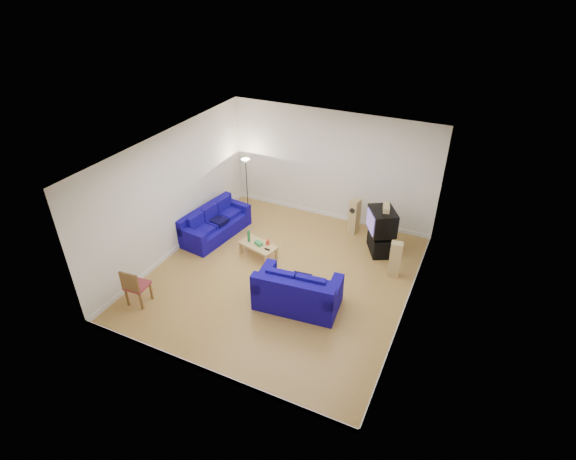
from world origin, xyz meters
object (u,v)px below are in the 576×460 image
at_px(coffee_table, 258,246).
at_px(television, 382,221).
at_px(sofa_three_seat, 214,225).
at_px(sofa_loveseat, 297,294).
at_px(tv_stand, 379,243).

distance_m(coffee_table, television, 3.21).
xyz_separation_m(sofa_three_seat, television, (4.35, 1.14, 0.62)).
bearing_deg(coffee_table, sofa_loveseat, -38.47).
bearing_deg(coffee_table, tv_stand, 29.32).
xyz_separation_m(sofa_three_seat, sofa_loveseat, (3.30, -1.75, 0.05)).
distance_m(tv_stand, television, 0.66).
height_order(sofa_three_seat, tv_stand, sofa_three_seat).
distance_m(sofa_three_seat, coffee_table, 1.65).
distance_m(sofa_three_seat, television, 4.54).
distance_m(sofa_loveseat, television, 3.12).
bearing_deg(sofa_loveseat, tv_stand, 63.95).
bearing_deg(television, coffee_table, -91.77).
distance_m(sofa_three_seat, sofa_loveseat, 3.73).
bearing_deg(sofa_three_seat, sofa_loveseat, 69.60).
relative_size(sofa_loveseat, television, 1.93).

